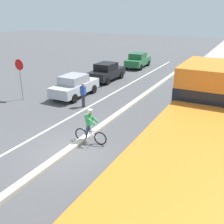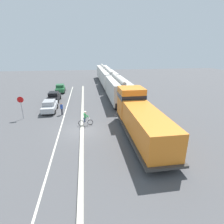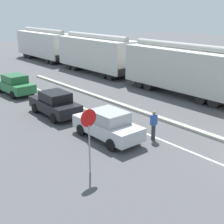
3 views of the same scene
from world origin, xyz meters
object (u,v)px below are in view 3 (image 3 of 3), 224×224
at_px(hopper_car_lead, 182,69).
at_px(parked_car_green, 15,84).
at_px(hopper_car_trailing, 44,45).
at_px(hopper_car_middle, 96,54).
at_px(parked_car_silver, 108,125).
at_px(parked_car_black, 55,104).
at_px(stop_sign, 89,129).
at_px(pedestrian_by_cars, 154,125).

height_order(hopper_car_lead, parked_car_green, hopper_car_lead).
bearing_deg(hopper_car_trailing, hopper_car_middle, -90.00).
height_order(hopper_car_lead, hopper_car_trailing, same).
bearing_deg(parked_car_silver, parked_car_green, 90.08).
relative_size(parked_car_silver, parked_car_black, 1.00).
relative_size(hopper_car_trailing, stop_sign, 3.68).
distance_m(hopper_car_lead, parked_car_green, 13.70).
distance_m(stop_sign, pedestrian_by_cars, 4.92).
bearing_deg(stop_sign, parked_car_black, 70.60).
height_order(hopper_car_trailing, stop_sign, hopper_car_trailing).
height_order(hopper_car_lead, hopper_car_middle, same).
distance_m(hopper_car_middle, parked_car_green, 10.86).
bearing_deg(hopper_car_lead, hopper_car_trailing, 90.00).
relative_size(parked_car_silver, pedestrian_by_cars, 2.60).
bearing_deg(hopper_car_lead, pedestrian_by_cars, -149.99).
distance_m(parked_car_silver, stop_sign, 3.91).
bearing_deg(hopper_car_lead, parked_car_silver, -162.32).
relative_size(parked_car_silver, stop_sign, 1.46).
height_order(parked_car_green, pedestrian_by_cars, same).
relative_size(hopper_car_middle, pedestrian_by_cars, 6.54).
height_order(hopper_car_trailing, parked_car_green, hopper_car_trailing).
bearing_deg(stop_sign, pedestrian_by_cars, 8.70).
bearing_deg(parked_car_green, pedestrian_by_cars, -82.31).
bearing_deg(hopper_car_lead, hopper_car_middle, 90.00).
relative_size(hopper_car_middle, parked_car_black, 2.51).
relative_size(parked_car_green, stop_sign, 1.49).
bearing_deg(parked_car_green, stop_sign, -101.22).
xyz_separation_m(hopper_car_trailing, stop_sign, (-13.28, -28.87, -0.05)).
distance_m(hopper_car_lead, parked_car_silver, 10.99).
bearing_deg(hopper_car_lead, parked_car_black, 169.72).
relative_size(hopper_car_trailing, parked_car_green, 2.48).
bearing_deg(hopper_car_trailing, hopper_car_lead, -90.00).
bearing_deg(hopper_car_lead, stop_sign, -156.90).
distance_m(parked_car_silver, parked_car_green, 12.12).
bearing_deg(parked_car_silver, stop_sign, -140.82).
height_order(hopper_car_trailing, parked_car_black, hopper_car_trailing).
distance_m(hopper_car_middle, stop_sign, 21.79).
relative_size(hopper_car_trailing, pedestrian_by_cars, 6.54).
distance_m(hopper_car_trailing, parked_car_silver, 28.51).
bearing_deg(hopper_car_trailing, parked_car_silver, -111.41).
relative_size(hopper_car_middle, parked_car_silver, 2.51).
relative_size(parked_car_black, parked_car_green, 0.99).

